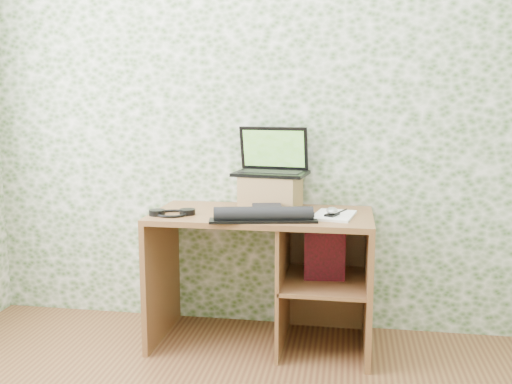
% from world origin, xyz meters
% --- Properties ---
extents(wall_back, '(3.50, 0.00, 3.50)m').
position_xyz_m(wall_back, '(0.00, 1.75, 1.30)').
color(wall_back, silver).
rests_on(wall_back, ground).
extents(desk, '(1.20, 0.60, 0.75)m').
position_xyz_m(desk, '(0.08, 1.47, 0.48)').
color(desk, brown).
rests_on(desk, floor).
extents(riser, '(0.35, 0.30, 0.19)m').
position_xyz_m(riser, '(0.03, 1.58, 0.85)').
color(riser, '#A67B4A').
rests_on(riser, desk).
extents(laptop, '(0.43, 0.33, 0.27)m').
position_xyz_m(laptop, '(0.03, 1.63, 1.00)').
color(laptop, black).
rests_on(laptop, riser).
extents(keyboard, '(0.56, 0.37, 0.08)m').
position_xyz_m(keyboard, '(0.04, 1.29, 0.78)').
color(keyboard, black).
rests_on(keyboard, desk).
extents(headphones, '(0.24, 0.22, 0.03)m').
position_xyz_m(headphones, '(-0.47, 1.31, 0.76)').
color(headphones, black).
rests_on(headphones, desk).
extents(notepad, '(0.25, 0.32, 0.01)m').
position_xyz_m(notepad, '(0.39, 1.41, 0.76)').
color(notepad, white).
rests_on(notepad, desk).
extents(mouse, '(0.09, 0.11, 0.03)m').
position_xyz_m(mouse, '(0.38, 1.36, 0.78)').
color(mouse, '#B9B9BB').
rests_on(mouse, notepad).
extents(pen, '(0.05, 0.12, 0.01)m').
position_xyz_m(pen, '(0.43, 1.48, 0.77)').
color(pen, black).
rests_on(pen, notepad).
extents(red_box, '(0.23, 0.09, 0.27)m').
position_xyz_m(red_box, '(0.35, 1.44, 0.52)').
color(red_box, maroon).
rests_on(red_box, desk).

